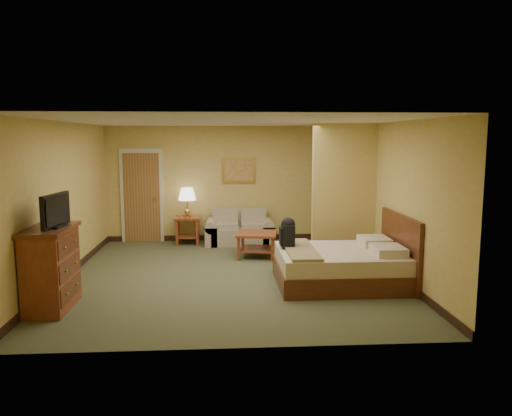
{
  "coord_description": "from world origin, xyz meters",
  "views": [
    {
      "loc": [
        -0.12,
        -8.3,
        2.33
      ],
      "look_at": [
        0.46,
        0.6,
        1.08
      ],
      "focal_mm": 35.0,
      "sensor_mm": 36.0,
      "label": 1
    }
  ],
  "objects": [
    {
      "name": "bed",
      "position": [
        1.82,
        -0.6,
        0.31
      ],
      "size": [
        2.04,
        1.73,
        1.12
      ],
      "color": "#4C2311",
      "rests_on": "floor"
    },
    {
      "name": "ceiling",
      "position": [
        0.0,
        0.0,
        2.6
      ],
      "size": [
        6.0,
        6.0,
        0.0
      ],
      "primitive_type": "plane",
      "rotation": [
        3.14,
        0.0,
        0.0
      ],
      "color": "white",
      "rests_on": "back_wall"
    },
    {
      "name": "baseboard",
      "position": [
        0.0,
        2.99,
        0.06
      ],
      "size": [
        5.5,
        0.02,
        0.12
      ],
      "primitive_type": "cube",
      "color": "black",
      "rests_on": "floor"
    },
    {
      "name": "loveseat",
      "position": [
        0.23,
        2.57,
        0.25
      ],
      "size": [
        1.52,
        0.71,
        0.77
      ],
      "color": "tan",
      "rests_on": "floor"
    },
    {
      "name": "coffee_table",
      "position": [
        0.53,
        1.3,
        0.35
      ],
      "size": [
        0.87,
        0.87,
        0.49
      ],
      "rotation": [
        0.0,
        0.0,
        -0.16
      ],
      "color": "maroon",
      "rests_on": "floor"
    },
    {
      "name": "left_wall",
      "position": [
        -2.75,
        0.0,
        1.3
      ],
      "size": [
        0.02,
        6.0,
        2.6
      ],
      "primitive_type": "cube",
      "color": "tan",
      "rests_on": "floor"
    },
    {
      "name": "floor",
      "position": [
        0.0,
        0.0,
        0.0
      ],
      "size": [
        6.0,
        6.0,
        0.0
      ],
      "primitive_type": "plane",
      "color": "#494F33",
      "rests_on": "ground"
    },
    {
      "name": "backpack",
      "position": [
        0.92,
        -0.38,
        0.81
      ],
      "size": [
        0.23,
        0.29,
        0.5
      ],
      "rotation": [
        0.0,
        0.0,
        -0.0
      ],
      "color": "black",
      "rests_on": "bed"
    },
    {
      "name": "tv",
      "position": [
        -2.38,
        -1.52,
        1.35
      ],
      "size": [
        0.23,
        0.75,
        0.46
      ],
      "rotation": [
        0.0,
        0.0,
        -0.14
      ],
      "color": "black",
      "rests_on": "dresser"
    },
    {
      "name": "table_lamp",
      "position": [
        -0.92,
        2.65,
        1.09
      ],
      "size": [
        0.39,
        0.39,
        0.64
      ],
      "color": "#B79543",
      "rests_on": "side_table"
    },
    {
      "name": "right_wall",
      "position": [
        2.75,
        0.0,
        1.3
      ],
      "size": [
        0.02,
        6.0,
        2.6
      ],
      "primitive_type": "cube",
      "color": "tan",
      "rests_on": "floor"
    },
    {
      "name": "door",
      "position": [
        -1.95,
        2.96,
        1.03
      ],
      "size": [
        0.94,
        0.16,
        2.1
      ],
      "color": "beige",
      "rests_on": "floor"
    },
    {
      "name": "dresser",
      "position": [
        -2.48,
        -1.52,
        0.57
      ],
      "size": [
        0.56,
        1.07,
        1.14
      ],
      "color": "maroon",
      "rests_on": "floor"
    },
    {
      "name": "side_table",
      "position": [
        -0.92,
        2.65,
        0.4
      ],
      "size": [
        0.55,
        0.55,
        0.61
      ],
      "color": "maroon",
      "rests_on": "floor"
    },
    {
      "name": "wall_picture",
      "position": [
        0.23,
        2.97,
        1.6
      ],
      "size": [
        0.75,
        0.04,
        0.59
      ],
      "color": "#B78E3F",
      "rests_on": "back_wall"
    },
    {
      "name": "back_wall",
      "position": [
        0.0,
        3.0,
        1.3
      ],
      "size": [
        5.5,
        0.02,
        2.6
      ],
      "primitive_type": "cube",
      "color": "tan",
      "rests_on": "floor"
    },
    {
      "name": "partition",
      "position": [
        2.15,
        0.93,
        1.3
      ],
      "size": [
        1.2,
        0.15,
        2.6
      ],
      "primitive_type": "cube",
      "color": "tan",
      "rests_on": "floor"
    }
  ]
}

